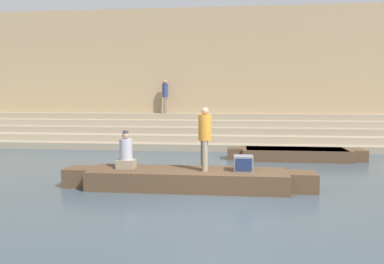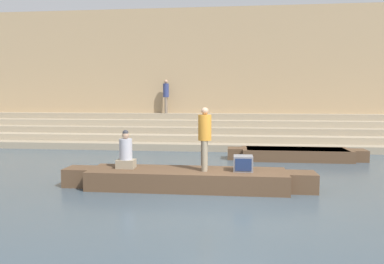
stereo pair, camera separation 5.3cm
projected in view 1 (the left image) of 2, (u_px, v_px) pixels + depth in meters
ground_plane at (224, 202)px, 8.69m from camera, size 120.00×120.00×0.00m
ghat_steps at (229, 134)px, 18.89m from camera, size 36.00×4.00×1.53m
back_wall at (229, 76)px, 20.64m from camera, size 34.20×1.28×7.17m
rowboat_main at (187, 179)px, 9.98m from camera, size 6.71×1.45×0.50m
person_standing at (205, 134)px, 9.79m from camera, size 0.35×0.35×1.67m
person_rowing at (126, 153)px, 10.17m from camera, size 0.49×0.38×1.05m
tv_set at (243, 163)px, 9.81m from camera, size 0.50×0.47×0.40m
moored_boat_shore at (295, 154)px, 14.45m from camera, size 5.22×1.34×0.44m
mooring_post at (203, 150)px, 12.49m from camera, size 0.17×0.17×1.29m
person_on_steps at (165, 94)px, 20.11m from camera, size 0.31×0.31×1.81m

